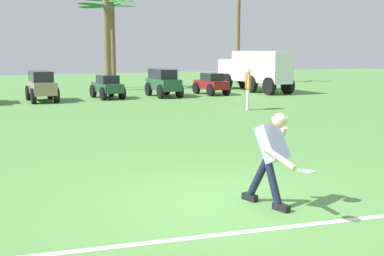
{
  "coord_description": "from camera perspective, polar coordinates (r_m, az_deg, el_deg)",
  "views": [
    {
      "loc": [
        -3.09,
        -6.34,
        2.28
      ],
      "look_at": [
        0.16,
        1.45,
        0.9
      ],
      "focal_mm": 45.0,
      "sensor_mm": 36.0,
      "label": 1
    }
  ],
  "objects": [
    {
      "name": "parked_car_slot_e",
      "position": [
        23.63,
        -3.43,
        5.48
      ],
      "size": [
        1.23,
        2.43,
        1.34
      ],
      "color": "#235133",
      "rests_on": "ground_plane"
    },
    {
      "name": "teammate_near_sideline",
      "position": [
        18.41,
        6.66,
        5.05
      ],
      "size": [
        0.33,
        0.48,
        1.56
      ],
      "color": "silver",
      "rests_on": "ground_plane"
    },
    {
      "name": "field_line_paint",
      "position": [
        6.34,
        8.39,
        -11.84
      ],
      "size": [
        20.7,
        2.36,
        0.01
      ],
      "primitive_type": "cube",
      "rotation": [
        0.0,
        0.0,
        -0.11
      ],
      "color": "white",
      "rests_on": "ground_plane"
    },
    {
      "name": "box_truck",
      "position": [
        26.81,
        7.46,
        6.96
      ],
      "size": [
        1.67,
        5.96,
        2.2
      ],
      "color": "silver",
      "rests_on": "ground_plane"
    },
    {
      "name": "parked_car_slot_c",
      "position": [
        22.41,
        -17.42,
        4.87
      ],
      "size": [
        1.26,
        2.45,
        1.34
      ],
      "color": "#998466",
      "rests_on": "ground_plane"
    },
    {
      "name": "frisbee_in_flight",
      "position": [
        6.4,
        13.5,
        -4.99
      ],
      "size": [
        0.34,
        0.34,
        0.07
      ],
      "color": "white"
    },
    {
      "name": "ground_plane",
      "position": [
        7.41,
        3.19,
        -8.64
      ],
      "size": [
        80.0,
        80.0,
        0.0
      ],
      "primitive_type": "plane",
      "color": "#548D43"
    },
    {
      "name": "palm_tree_far_left",
      "position": [
        27.47,
        -10.05,
        10.47
      ],
      "size": [
        3.49,
        3.08,
        5.07
      ],
      "color": "brown",
      "rests_on": "ground_plane"
    },
    {
      "name": "parked_car_slot_d",
      "position": [
        23.09,
        -10.01,
        4.88
      ],
      "size": [
        1.29,
        2.28,
        1.1
      ],
      "color": "#235133",
      "rests_on": "ground_plane"
    },
    {
      "name": "palm_tree_left_of_centre",
      "position": [
        29.42,
        -9.41,
        11.33
      ],
      "size": [
        3.26,
        3.53,
        5.39
      ],
      "color": "brown",
      "rests_on": "ground_plane"
    },
    {
      "name": "palm_tree_right_of_centre",
      "position": [
        33.53,
        5.48,
        12.02
      ],
      "size": [
        3.36,
        3.2,
        6.56
      ],
      "color": "brown",
      "rests_on": "ground_plane"
    },
    {
      "name": "parked_car_slot_f",
      "position": [
        24.72,
        2.3,
        5.29
      ],
      "size": [
        1.23,
        2.26,
        1.1
      ],
      "color": "maroon",
      "rests_on": "ground_plane"
    },
    {
      "name": "frisbee_thrower",
      "position": [
        7.02,
        9.41,
        -3.09
      ],
      "size": [
        0.48,
        1.15,
        1.4
      ],
      "color": "#191E38",
      "rests_on": "ground_plane"
    }
  ]
}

